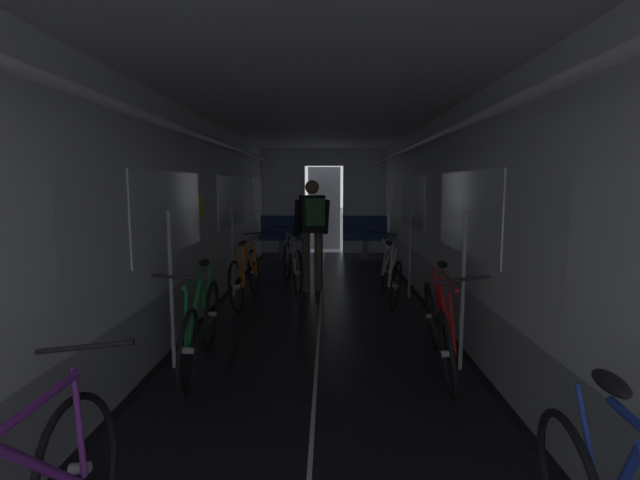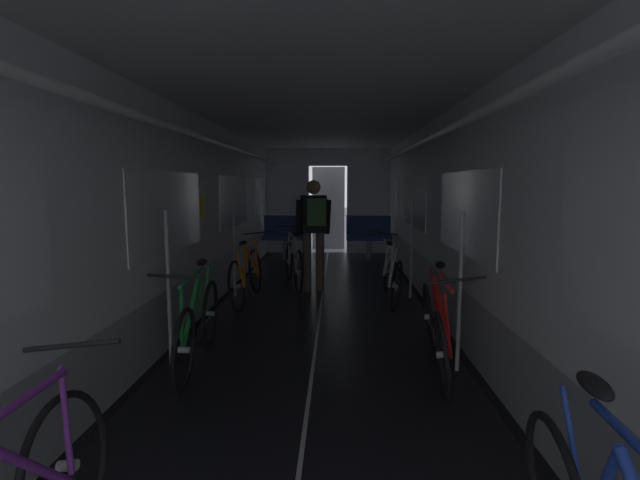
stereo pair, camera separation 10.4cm
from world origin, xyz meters
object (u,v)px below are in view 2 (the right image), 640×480
at_px(bench_seat_far_left, 286,233).
at_px(bicycle_silver_in_aisle, 294,263).
at_px(bicycle_white, 392,275).
at_px(bicycle_green, 198,324).
at_px(bench_seat_far_right, 369,233).
at_px(bicycle_red, 436,328).
at_px(person_cyclist_aisle, 314,225).
at_px(bicycle_orange, 247,275).

height_order(bench_seat_far_left, bicycle_silver_in_aisle, bench_seat_far_left).
bearing_deg(bicycle_white, bicycle_silver_in_aisle, 149.63).
distance_m(bench_seat_far_left, bicycle_green, 5.94).
height_order(bench_seat_far_right, bicycle_red, bicycle_red).
xyz_separation_m(bicycle_green, bicycle_red, (2.11, -0.02, -0.00)).
bearing_deg(bicycle_white, bench_seat_far_right, 91.17).
distance_m(bicycle_white, person_cyclist_aisle, 1.40).
bearing_deg(bicycle_red, person_cyclist_aisle, 112.44).
bearing_deg(person_cyclist_aisle, bicycle_silver_in_aisle, 141.71).
height_order(bicycle_white, bicycle_green, bicycle_white).
xyz_separation_m(bench_seat_far_right, bicycle_orange, (-1.92, -3.70, -0.19)).
bearing_deg(bicycle_silver_in_aisle, bicycle_orange, -120.67).
xyz_separation_m(bicycle_green, person_cyclist_aisle, (0.90, 2.91, 0.63)).
distance_m(bench_seat_far_right, bicycle_white, 3.61).
height_order(person_cyclist_aisle, bicycle_silver_in_aisle, person_cyclist_aisle).
height_order(bench_seat_far_left, bicycle_green, bench_seat_far_left).
xyz_separation_m(bench_seat_far_left, bench_seat_far_right, (1.80, 0.00, 0.00)).
bearing_deg(bicycle_white, person_cyclist_aisle, 152.33).
xyz_separation_m(bicycle_white, bicycle_orange, (-2.00, -0.10, 0.00)).
xyz_separation_m(person_cyclist_aisle, bicycle_silver_in_aisle, (-0.34, 0.26, -0.63)).
distance_m(person_cyclist_aisle, bicycle_silver_in_aisle, 0.76).
xyz_separation_m(bicycle_white, bicycle_green, (-2.00, -2.33, 0.00)).
xyz_separation_m(bicycle_green, bicycle_orange, (0.00, 2.24, -0.00)).
height_order(bicycle_green, person_cyclist_aisle, person_cyclist_aisle).
distance_m(bench_seat_far_right, bicycle_orange, 4.17).
relative_size(bicycle_white, bicycle_orange, 1.00).
bearing_deg(bench_seat_far_right, bicycle_white, -88.83).
xyz_separation_m(bench_seat_far_right, person_cyclist_aisle, (-1.03, -3.02, 0.45)).
bearing_deg(bicycle_red, bicycle_white, 92.60).
distance_m(bench_seat_far_left, bicycle_orange, 3.70).
relative_size(bicycle_white, bicycle_red, 1.00).
relative_size(bench_seat_far_right, bicycle_red, 0.58).
distance_m(bench_seat_far_left, person_cyclist_aisle, 3.15).
distance_m(bicycle_orange, bicycle_silver_in_aisle, 1.09).
bearing_deg(bicycle_green, bicycle_white, 49.39).
bearing_deg(person_cyclist_aisle, bench_seat_far_right, 71.16).
height_order(bicycle_green, bicycle_orange, bicycle_orange).
distance_m(bicycle_green, bicycle_red, 2.11).
bearing_deg(bicycle_silver_in_aisle, person_cyclist_aisle, -38.29).
relative_size(bench_seat_far_left, bicycle_silver_in_aisle, 0.59).
height_order(bicycle_white, bicycle_orange, bicycle_white).
bearing_deg(person_cyclist_aisle, bicycle_white, -27.67).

